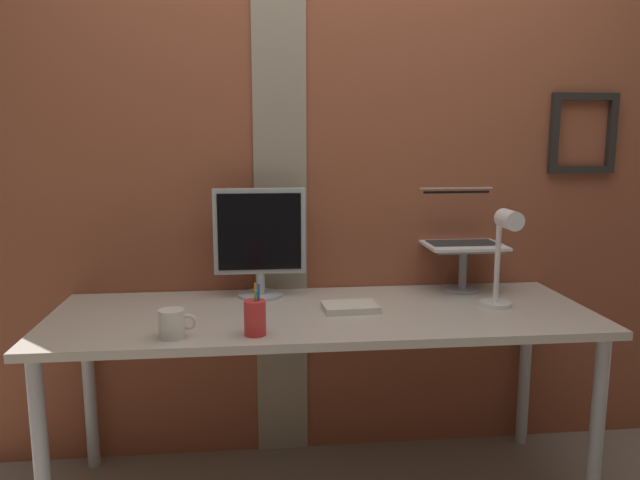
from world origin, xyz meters
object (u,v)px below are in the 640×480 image
object	(u,v)px
pen_cup	(255,317)
coffee_mug	(172,324)
monitor	(260,237)
laptop	(459,229)
desk_lamp	(504,248)

from	to	relation	value
pen_cup	coffee_mug	world-z (taller)	pen_cup
monitor	laptop	xyz separation A→B (m)	(0.84, 0.07, 0.01)
monitor	coffee_mug	distance (m)	0.59
coffee_mug	desk_lamp	bearing A→B (deg)	9.54
laptop	desk_lamp	distance (m)	0.36
monitor	desk_lamp	distance (m)	0.93
desk_lamp	coffee_mug	xyz separation A→B (m)	(-1.18, -0.20, -0.19)
pen_cup	monitor	bearing A→B (deg)	87.30
laptop	coffee_mug	size ratio (longest dim) A/B	2.61
desk_lamp	laptop	bearing A→B (deg)	98.01
desk_lamp	monitor	bearing A→B (deg)	162.36
coffee_mug	pen_cup	bearing A→B (deg)	-0.02
monitor	coffee_mug	bearing A→B (deg)	-120.80
monitor	desk_lamp	xyz separation A→B (m)	(0.89, -0.28, -0.01)
monitor	laptop	distance (m)	0.84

